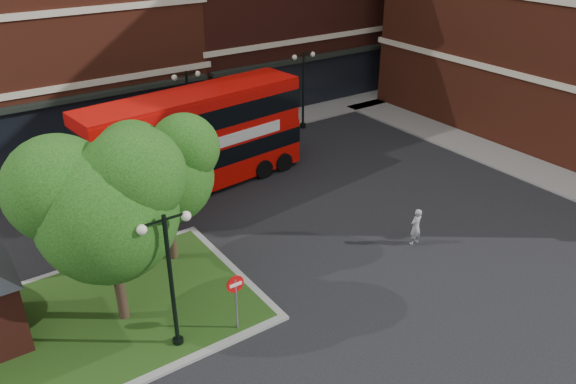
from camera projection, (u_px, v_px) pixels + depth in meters
ground at (314, 291)px, 21.35m from camera, size 120.00×120.00×0.00m
pavement_far at (147, 151)px, 33.41m from camera, size 44.00×3.00×0.12m
pavement_side at (530, 169)px, 31.13m from camera, size 3.00×28.00×0.12m
traffic_island at (78, 326)px, 19.47m from camera, size 12.60×7.60×0.15m
tree_island_west at (101, 200)px, 17.72m from camera, size 5.40×4.71×7.21m
tree_island_east at (161, 167)px, 21.31m from camera, size 4.46×3.90×6.29m
lamp_island at (171, 276)px, 17.43m from camera, size 1.72×0.36×5.00m
lamp_far_left at (189, 109)px, 31.69m from camera, size 1.72×0.36×5.00m
lamp_far_right at (303, 86)px, 35.74m from camera, size 1.72×0.36×5.00m
bus at (195, 135)px, 27.90m from camera, size 11.89×3.97×4.45m
woman at (416, 227)px, 23.99m from camera, size 0.63×0.43×1.68m
car_silver at (133, 157)px, 30.83m from camera, size 4.59×2.04×1.53m
car_white at (214, 138)px, 33.36m from camera, size 4.84×2.14×1.55m
no_entry_sign at (236, 292)px, 18.64m from camera, size 0.63×0.08×2.28m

